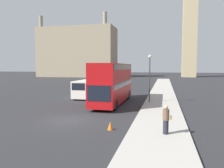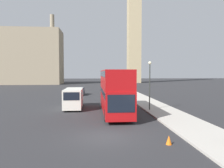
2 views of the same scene
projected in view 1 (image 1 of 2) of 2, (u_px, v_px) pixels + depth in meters
The scene contains 9 objects.
ground_plane at pixel (71, 120), 17.40m from camera, with size 300.00×300.00×0.00m, color #28282B.
sidewalk_strip at pixel (159, 124), 15.78m from camera, with size 3.79×120.00×0.15m.
building_block_distant at pixel (77, 52), 92.15m from camera, with size 31.96×12.63×24.94m.
red_double_decker_bus at pixel (113, 81), 25.02m from camera, with size 2.58×11.14×4.57m.
white_van at pixel (86, 89), 29.46m from camera, with size 2.07×5.46×2.38m.
pedestrian at pixel (166, 120), 13.18m from camera, with size 0.55×0.39×1.76m.
street_lamp at pixel (150, 71), 24.99m from camera, with size 0.36×0.36×5.42m.
parked_sedan at pixel (113, 84), 45.67m from camera, with size 1.72×4.35×1.48m.
traffic_cone at pixel (110, 126), 14.61m from camera, with size 0.36×0.36×0.55m.
Camera 1 is at (7.19, -15.88, 4.22)m, focal length 35.00 mm.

